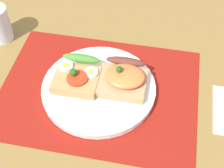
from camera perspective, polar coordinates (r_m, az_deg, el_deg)
The scene contains 5 objects.
ground_plane at distance 76.09cm, azimuth -2.22°, elevation -2.02°, with size 120.00×90.00×3.20cm, color olive.
placemat at distance 74.72cm, azimuth -2.26°, elevation -1.19°, with size 43.89×33.01×0.30cm, color maroon.
plate at distance 74.04cm, azimuth -2.28°, elevation -0.77°, with size 25.26×25.26×1.46cm, color white.
sandwich_egg_tomato at distance 73.93cm, azimuth -5.92°, elevation 1.49°, with size 9.84×9.84×4.28cm.
sandwich_salmon at distance 72.53cm, azimuth 1.96°, elevation 1.01°, with size 10.56×10.37×5.31cm.
Camera 1 is at (11.80, -45.34, 58.35)cm, focal length 53.43 mm.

